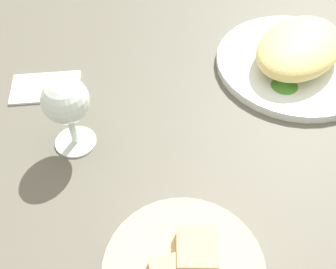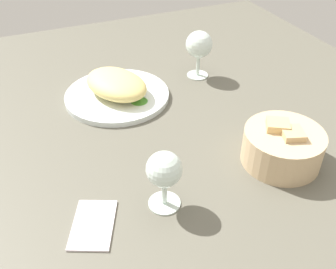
{
  "view_description": "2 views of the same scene",
  "coord_description": "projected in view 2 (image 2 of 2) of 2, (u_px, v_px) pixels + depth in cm",
  "views": [
    {
      "loc": [
        30.9,
        33.99,
        46.94
      ],
      "look_at": [
        11.36,
        0.81,
        3.12
      ],
      "focal_mm": 45.3,
      "sensor_mm": 36.0,
      "label": 1
    },
    {
      "loc": [
        67.58,
        -25.79,
        52.91
      ],
      "look_at": [
        7.31,
        0.12,
        3.4
      ],
      "focal_mm": 41.39,
      "sensor_mm": 36.0,
      "label": 2
    }
  ],
  "objects": [
    {
      "name": "ground_plane",
      "position": [
        155.0,
        132.0,
        0.9
      ],
      "size": [
        140.0,
        140.0,
        2.0
      ],
      "primitive_type": "cube",
      "color": "#59574A"
    },
    {
      "name": "plate",
      "position": [
        117.0,
        96.0,
        1.0
      ],
      "size": [
        26.74,
        26.74,
        1.4
      ],
      "primitive_type": "cylinder",
      "color": "white",
      "rests_on": "ground_plane"
    },
    {
      "name": "omelette",
      "position": [
        116.0,
        84.0,
        0.98
      ],
      "size": [
        21.87,
        18.5,
        5.38
      ],
      "primitive_type": "ellipsoid",
      "rotation": [
        0.0,
        0.0,
        0.38
      ],
      "color": "#E3CC76",
      "rests_on": "plate"
    },
    {
      "name": "lettuce_garnish",
      "position": [
        138.0,
        100.0,
        0.96
      ],
      "size": [
        4.32,
        4.32,
        1.02
      ],
      "primitive_type": "cone",
      "color": "#40882B",
      "rests_on": "plate"
    },
    {
      "name": "bread_basket",
      "position": [
        282.0,
        146.0,
        0.78
      ],
      "size": [
        16.12,
        16.12,
        8.84
      ],
      "color": "tan",
      "rests_on": "ground_plane"
    },
    {
      "name": "wine_glass_near",
      "position": [
        164.0,
        172.0,
        0.66
      ],
      "size": [
        6.41,
        6.41,
        11.7
      ],
      "color": "silver",
      "rests_on": "ground_plane"
    },
    {
      "name": "wine_glass_far",
      "position": [
        199.0,
        46.0,
        1.05
      ],
      "size": [
        7.32,
        7.32,
        13.14
      ],
      "color": "silver",
      "rests_on": "ground_plane"
    },
    {
      "name": "folded_napkin",
      "position": [
        93.0,
        224.0,
        0.67
      ],
      "size": [
        12.91,
        10.93,
        0.8
      ],
      "primitive_type": "cube",
      "rotation": [
        0.0,
        0.0,
        2.71
      ],
      "color": "white",
      "rests_on": "ground_plane"
    }
  ]
}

